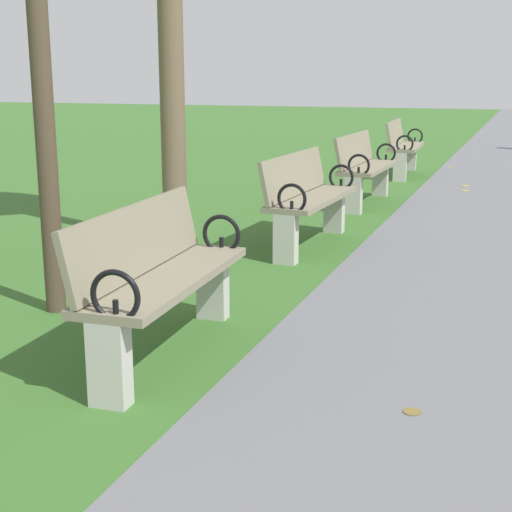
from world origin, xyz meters
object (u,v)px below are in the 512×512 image
(park_bench_4, at_px, (307,197))
(park_bench_5, at_px, (364,167))
(park_bench_6, at_px, (403,146))
(park_bench_3, at_px, (160,276))

(park_bench_4, bearing_deg, park_bench_5, 90.00)
(park_bench_4, distance_m, park_bench_6, 5.63)
(park_bench_5, bearing_deg, park_bench_6, 90.00)
(park_bench_4, relative_size, park_bench_6, 1.00)
(park_bench_3, distance_m, park_bench_5, 5.72)
(park_bench_5, distance_m, park_bench_6, 3.02)
(park_bench_4, xyz_separation_m, park_bench_5, (-0.00, 2.61, 0.00))
(park_bench_4, distance_m, park_bench_5, 2.61)
(park_bench_3, xyz_separation_m, park_bench_5, (-0.00, 5.72, 0.00))
(park_bench_3, relative_size, park_bench_6, 1.00)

